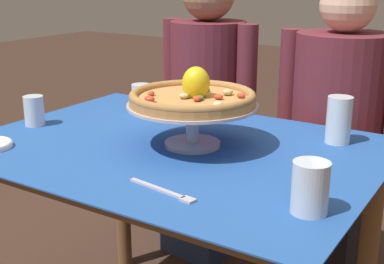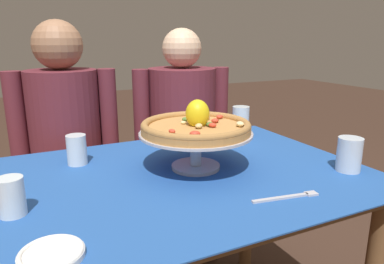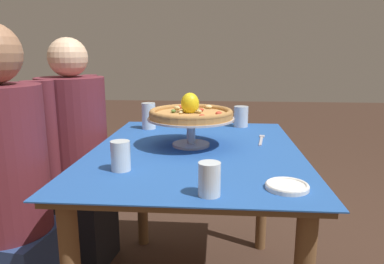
{
  "view_description": "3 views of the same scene",
  "coord_description": "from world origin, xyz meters",
  "px_view_note": "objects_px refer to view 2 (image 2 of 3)",
  "views": [
    {
      "loc": [
        0.81,
        -1.17,
        1.2
      ],
      "look_at": [
        0.02,
        0.06,
        0.75
      ],
      "focal_mm": 49.11,
      "sensor_mm": 36.0,
      "label": 1
    },
    {
      "loc": [
        -0.44,
        -0.96,
        1.14
      ],
      "look_at": [
        0.06,
        0.08,
        0.83
      ],
      "focal_mm": 33.23,
      "sensor_mm": 36.0,
      "label": 2
    },
    {
      "loc": [
        -1.43,
        -0.1,
        1.11
      ],
      "look_at": [
        0.1,
        0.02,
        0.77
      ],
      "focal_mm": 33.49,
      "sensor_mm": 36.0,
      "label": 3
    }
  ],
  "objects_px": {
    "dinner_fork": "(289,197)",
    "side_plate": "(51,254)",
    "diner_right": "(183,151)",
    "diner_left": "(69,165)",
    "pizza": "(196,126)",
    "water_glass_side_left": "(12,199)",
    "water_glass_back_right": "(241,124)",
    "pizza_stand": "(196,142)",
    "water_glass_back_left": "(77,152)",
    "water_glass_front_right": "(349,156)"
  },
  "relations": [
    {
      "from": "pizza",
      "to": "water_glass_back_right",
      "type": "height_order",
      "value": "pizza"
    },
    {
      "from": "side_plate",
      "to": "diner_right",
      "type": "xyz_separation_m",
      "value": [
        0.71,
        0.94,
        -0.16
      ]
    },
    {
      "from": "water_glass_side_left",
      "to": "diner_right",
      "type": "distance_m",
      "value": 1.07
    },
    {
      "from": "water_glass_back_right",
      "to": "side_plate",
      "type": "distance_m",
      "value": 1.0
    },
    {
      "from": "water_glass_back_right",
      "to": "dinner_fork",
      "type": "height_order",
      "value": "water_glass_back_right"
    },
    {
      "from": "pizza",
      "to": "diner_right",
      "type": "height_order",
      "value": "diner_right"
    },
    {
      "from": "water_glass_side_left",
      "to": "pizza",
      "type": "bearing_deg",
      "value": 9.91
    },
    {
      "from": "side_plate",
      "to": "diner_right",
      "type": "relative_size",
      "value": 0.11
    },
    {
      "from": "pizza_stand",
      "to": "diner_right",
      "type": "relative_size",
      "value": 0.31
    },
    {
      "from": "pizza_stand",
      "to": "water_glass_back_right",
      "type": "height_order",
      "value": "water_glass_back_right"
    },
    {
      "from": "water_glass_front_right",
      "to": "diner_left",
      "type": "height_order",
      "value": "diner_left"
    },
    {
      "from": "pizza_stand",
      "to": "water_glass_side_left",
      "type": "xyz_separation_m",
      "value": [
        -0.54,
        -0.09,
        -0.05
      ]
    },
    {
      "from": "pizza",
      "to": "water_glass_front_right",
      "type": "bearing_deg",
      "value": -28.65
    },
    {
      "from": "diner_right",
      "to": "diner_left",
      "type": "bearing_deg",
      "value": 177.38
    },
    {
      "from": "diner_left",
      "to": "dinner_fork",
      "type": "bearing_deg",
      "value": -64.45
    },
    {
      "from": "water_glass_back_left",
      "to": "dinner_fork",
      "type": "relative_size",
      "value": 0.53
    },
    {
      "from": "diner_right",
      "to": "dinner_fork",
      "type": "bearing_deg",
      "value": -96.49
    },
    {
      "from": "water_glass_side_left",
      "to": "side_plate",
      "type": "bearing_deg",
      "value": -73.51
    },
    {
      "from": "water_glass_side_left",
      "to": "water_glass_back_right",
      "type": "relative_size",
      "value": 0.7
    },
    {
      "from": "water_glass_front_right",
      "to": "diner_right",
      "type": "distance_m",
      "value": 0.9
    },
    {
      "from": "water_glass_side_left",
      "to": "water_glass_back_right",
      "type": "height_order",
      "value": "water_glass_back_right"
    },
    {
      "from": "pizza",
      "to": "dinner_fork",
      "type": "xyz_separation_m",
      "value": [
        0.12,
        -0.31,
        -0.14
      ]
    },
    {
      "from": "water_glass_back_left",
      "to": "dinner_fork",
      "type": "bearing_deg",
      "value": -48.12
    },
    {
      "from": "pizza",
      "to": "water_glass_back_left",
      "type": "distance_m",
      "value": 0.42
    },
    {
      "from": "water_glass_side_left",
      "to": "diner_left",
      "type": "height_order",
      "value": "diner_left"
    },
    {
      "from": "water_glass_side_left",
      "to": "water_glass_front_right",
      "type": "bearing_deg",
      "value": -8.23
    },
    {
      "from": "water_glass_back_left",
      "to": "diner_right",
      "type": "distance_m",
      "value": 0.73
    },
    {
      "from": "water_glass_front_right",
      "to": "water_glass_side_left",
      "type": "bearing_deg",
      "value": 171.77
    },
    {
      "from": "dinner_fork",
      "to": "diner_right",
      "type": "relative_size",
      "value": 0.16
    },
    {
      "from": "pizza",
      "to": "side_plate",
      "type": "height_order",
      "value": "pizza"
    },
    {
      "from": "water_glass_back_right",
      "to": "pizza_stand",
      "type": "bearing_deg",
      "value": -143.57
    },
    {
      "from": "pizza",
      "to": "diner_right",
      "type": "xyz_separation_m",
      "value": [
        0.23,
        0.62,
        -0.3
      ]
    },
    {
      "from": "pizza",
      "to": "water_glass_back_right",
      "type": "bearing_deg",
      "value": 36.51
    },
    {
      "from": "side_plate",
      "to": "diner_left",
      "type": "distance_m",
      "value": 0.99
    },
    {
      "from": "pizza_stand",
      "to": "dinner_fork",
      "type": "bearing_deg",
      "value": -68.21
    },
    {
      "from": "water_glass_front_right",
      "to": "side_plate",
      "type": "distance_m",
      "value": 0.91
    },
    {
      "from": "side_plate",
      "to": "diner_left",
      "type": "height_order",
      "value": "diner_left"
    },
    {
      "from": "water_glass_back_left",
      "to": "side_plate",
      "type": "height_order",
      "value": "water_glass_back_left"
    },
    {
      "from": "diner_left",
      "to": "side_plate",
      "type": "bearing_deg",
      "value": -98.44
    },
    {
      "from": "water_glass_back_right",
      "to": "water_glass_back_left",
      "type": "bearing_deg",
      "value": -176.74
    },
    {
      "from": "water_glass_back_right",
      "to": "diner_right",
      "type": "distance_m",
      "value": 0.44
    },
    {
      "from": "side_plate",
      "to": "water_glass_side_left",
      "type": "bearing_deg",
      "value": 106.49
    },
    {
      "from": "pizza_stand",
      "to": "water_glass_front_right",
      "type": "bearing_deg",
      "value": -28.56
    },
    {
      "from": "diner_right",
      "to": "water_glass_front_right",
      "type": "bearing_deg",
      "value": -76.66
    },
    {
      "from": "side_plate",
      "to": "dinner_fork",
      "type": "xyz_separation_m",
      "value": [
        0.6,
        0.01,
        -0.01
      ]
    },
    {
      "from": "pizza_stand",
      "to": "water_glass_back_left",
      "type": "distance_m",
      "value": 0.41
    },
    {
      "from": "water_glass_side_left",
      "to": "diner_right",
      "type": "bearing_deg",
      "value": 42.64
    },
    {
      "from": "dinner_fork",
      "to": "side_plate",
      "type": "bearing_deg",
      "value": -179.17
    },
    {
      "from": "pizza_stand",
      "to": "diner_right",
      "type": "height_order",
      "value": "diner_right"
    },
    {
      "from": "pizza_stand",
      "to": "water_glass_front_right",
      "type": "xyz_separation_m",
      "value": [
        0.43,
        -0.24,
        -0.04
      ]
    }
  ]
}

